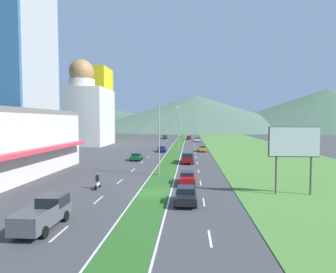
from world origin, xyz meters
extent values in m
plane|color=#424244|center=(0.00, 0.00, 0.00)|extent=(600.00, 600.00, 0.00)
cube|color=#2D6023|center=(0.00, 60.00, 0.03)|extent=(3.20, 240.00, 0.06)
cube|color=#518438|center=(20.60, 60.00, 0.03)|extent=(24.00, 240.00, 0.06)
cube|color=silver|center=(-5.10, -11.56, 0.01)|extent=(0.16, 2.80, 0.01)
cube|color=silver|center=(-5.10, -3.13, 0.01)|extent=(0.16, 2.80, 0.01)
cube|color=silver|center=(-5.10, 5.31, 0.01)|extent=(0.16, 2.80, 0.01)
cube|color=silver|center=(-5.10, 13.75, 0.01)|extent=(0.16, 2.80, 0.01)
cube|color=silver|center=(-5.10, 22.18, 0.01)|extent=(0.16, 2.80, 0.01)
cube|color=silver|center=(-5.10, 30.62, 0.01)|extent=(0.16, 2.80, 0.01)
cube|color=silver|center=(-5.10, 39.05, 0.01)|extent=(0.16, 2.80, 0.01)
cube|color=silver|center=(-5.10, 47.49, 0.01)|extent=(0.16, 2.80, 0.01)
cube|color=silver|center=(-5.10, 55.93, 0.01)|extent=(0.16, 2.80, 0.01)
cube|color=silver|center=(-5.10, 64.36, 0.01)|extent=(0.16, 2.80, 0.01)
cube|color=silver|center=(-5.10, 72.80, 0.01)|extent=(0.16, 2.80, 0.01)
cube|color=silver|center=(-5.10, 81.24, 0.01)|extent=(0.16, 2.80, 0.01)
cube|color=silver|center=(5.10, -11.56, 0.01)|extent=(0.16, 2.80, 0.01)
cube|color=silver|center=(5.10, -3.13, 0.01)|extent=(0.16, 2.80, 0.01)
cube|color=silver|center=(5.10, 5.31, 0.01)|extent=(0.16, 2.80, 0.01)
cube|color=silver|center=(5.10, 13.75, 0.01)|extent=(0.16, 2.80, 0.01)
cube|color=silver|center=(5.10, 22.18, 0.01)|extent=(0.16, 2.80, 0.01)
cube|color=silver|center=(5.10, 30.62, 0.01)|extent=(0.16, 2.80, 0.01)
cube|color=silver|center=(5.10, 39.05, 0.01)|extent=(0.16, 2.80, 0.01)
cube|color=silver|center=(5.10, 47.49, 0.01)|extent=(0.16, 2.80, 0.01)
cube|color=silver|center=(5.10, 55.93, 0.01)|extent=(0.16, 2.80, 0.01)
cube|color=silver|center=(5.10, 64.36, 0.01)|extent=(0.16, 2.80, 0.01)
cube|color=silver|center=(5.10, 72.80, 0.01)|extent=(0.16, 2.80, 0.01)
cube|color=silver|center=(5.10, 81.24, 0.01)|extent=(0.16, 2.80, 0.01)
cube|color=silver|center=(-1.75, 60.00, 0.01)|extent=(0.16, 240.00, 0.01)
cube|color=silver|center=(1.75, 60.00, 0.01)|extent=(0.16, 240.00, 0.01)
cube|color=#D83847|center=(-16.06, 7.44, 3.88)|extent=(2.82, 23.40, 0.62)
cube|color=silver|center=(-30.44, 59.09, 8.85)|extent=(16.66, 16.66, 17.70)
cylinder|color=beige|center=(-30.44, 59.09, 19.24)|extent=(8.09, 8.09, 3.08)
sphere|color=#B27F4C|center=(-30.44, 59.09, 23.09)|extent=(7.70, 7.70, 7.70)
cube|color=yellow|center=(-34.48, 81.57, 14.17)|extent=(12.72, 12.72, 28.35)
cone|color=#47664C|center=(-90.24, 292.99, 11.37)|extent=(202.64, 202.64, 22.73)
cone|color=#516B56|center=(8.32, 225.78, 14.95)|extent=(193.05, 193.05, 29.90)
cone|color=#47664C|center=(119.59, 223.31, 17.28)|extent=(208.92, 208.92, 34.56)
cylinder|color=#99999E|center=(-0.56, 9.92, 4.94)|extent=(0.18, 0.18, 9.89)
cylinder|color=#99999E|center=(0.74, 10.01, 9.74)|extent=(2.61, 0.29, 0.10)
ellipsoid|color=silver|center=(2.04, 10.11, 9.54)|extent=(0.56, 0.28, 0.20)
cylinder|color=#99999E|center=(0.92, 41.52, 4.47)|extent=(0.18, 0.18, 8.94)
cylinder|color=#99999E|center=(-0.42, 41.47, 8.79)|extent=(2.68, 0.22, 0.10)
ellipsoid|color=silver|center=(-1.76, 41.41, 8.59)|extent=(0.56, 0.28, 0.20)
cylinder|color=#99999E|center=(-0.44, 73.13, 5.31)|extent=(0.18, 0.18, 10.61)
cylinder|color=#99999E|center=(0.84, 73.16, 10.46)|extent=(2.58, 0.16, 0.10)
ellipsoid|color=silver|center=(2.13, 73.18, 10.26)|extent=(0.56, 0.28, 0.20)
cylinder|color=#4C4C51|center=(12.71, 0.27, 2.03)|extent=(0.20, 0.20, 4.06)
cylinder|color=#4C4C51|center=(16.22, 0.27, 2.03)|extent=(0.20, 0.20, 4.06)
cube|color=silver|center=(14.47, 0.17, 5.54)|extent=(5.00, 0.16, 2.96)
cube|color=#4C4C51|center=(14.47, 0.29, 5.54)|extent=(5.20, 0.08, 3.16)
cube|color=#0C5128|center=(-6.93, 92.25, 0.65)|extent=(1.76, 4.49, 0.67)
cube|color=black|center=(-6.93, 92.07, 1.25)|extent=(1.52, 1.98, 0.53)
cylinder|color=black|center=(-7.78, 93.64, 0.32)|extent=(0.22, 0.64, 0.64)
cylinder|color=black|center=(-6.08, 93.64, 0.32)|extent=(0.22, 0.64, 0.64)
cylinder|color=black|center=(-7.78, 90.86, 0.32)|extent=(0.22, 0.64, 0.64)
cylinder|color=black|center=(-6.08, 90.86, 0.32)|extent=(0.22, 0.64, 0.64)
cube|color=black|center=(3.41, -3.85, 0.67)|extent=(1.87, 4.10, 0.71)
cube|color=black|center=(3.41, -3.68, 1.30)|extent=(1.61, 1.80, 0.54)
cylinder|color=black|center=(4.31, -5.12, 0.32)|extent=(0.22, 0.64, 0.64)
cylinder|color=black|center=(2.51, -5.12, 0.32)|extent=(0.22, 0.64, 0.64)
cylinder|color=black|center=(4.31, -2.58, 0.32)|extent=(0.22, 0.64, 0.64)
cylinder|color=black|center=(2.51, -2.58, 0.32)|extent=(0.22, 0.64, 0.64)
cube|color=maroon|center=(3.27, 90.04, 0.70)|extent=(1.88, 4.50, 0.75)
cube|color=black|center=(3.27, 90.22, 1.30)|extent=(1.61, 1.98, 0.45)
cylinder|color=black|center=(4.17, 88.64, 0.32)|extent=(0.22, 0.64, 0.64)
cylinder|color=black|center=(2.36, 88.64, 0.32)|extent=(0.22, 0.64, 0.64)
cylinder|color=black|center=(4.17, 91.43, 0.32)|extent=(0.22, 0.64, 0.64)
cylinder|color=black|center=(2.36, 91.43, 0.32)|extent=(0.22, 0.64, 0.64)
cube|color=maroon|center=(3.45, 4.60, 0.69)|extent=(1.78, 4.70, 0.75)
cube|color=black|center=(3.45, 4.79, 1.28)|extent=(1.53, 2.07, 0.42)
cylinder|color=black|center=(4.30, 3.15, 0.32)|extent=(0.22, 0.64, 0.64)
cylinder|color=black|center=(2.59, 3.15, 0.32)|extent=(0.22, 0.64, 0.64)
cylinder|color=black|center=(4.30, 6.06, 0.32)|extent=(0.22, 0.64, 0.64)
cylinder|color=black|center=(2.59, 6.06, 0.32)|extent=(0.22, 0.64, 0.64)
cube|color=navy|center=(-3.22, 40.55, 0.69)|extent=(1.89, 4.05, 0.74)
cube|color=black|center=(-3.22, 40.39, 1.26)|extent=(1.62, 1.78, 0.40)
cylinder|color=black|center=(-4.12, 41.80, 0.32)|extent=(0.22, 0.64, 0.64)
cylinder|color=black|center=(-2.31, 41.80, 0.32)|extent=(0.22, 0.64, 0.64)
cylinder|color=black|center=(-4.12, 39.29, 0.32)|extent=(0.22, 0.64, 0.64)
cylinder|color=black|center=(-2.31, 39.29, 0.32)|extent=(0.22, 0.64, 0.64)
cube|color=#0C5128|center=(-6.65, 25.06, 0.62)|extent=(1.84, 4.21, 0.61)
cube|color=black|center=(-6.65, 24.89, 1.17)|extent=(1.59, 1.85, 0.49)
cylinder|color=black|center=(-7.53, 26.36, 0.32)|extent=(0.22, 0.64, 0.64)
cylinder|color=black|center=(-5.76, 26.36, 0.32)|extent=(0.22, 0.64, 0.64)
cylinder|color=black|center=(-7.53, 23.75, 0.32)|extent=(0.22, 0.64, 0.64)
cylinder|color=black|center=(-5.76, 23.75, 0.32)|extent=(0.22, 0.64, 0.64)
cube|color=#C6842D|center=(6.94, 42.02, 0.66)|extent=(1.81, 4.75, 0.68)
cube|color=black|center=(6.94, 42.21, 1.21)|extent=(1.56, 2.09, 0.41)
cylinder|color=black|center=(7.81, 40.55, 0.32)|extent=(0.22, 0.64, 0.64)
cylinder|color=black|center=(6.07, 40.55, 0.32)|extent=(0.22, 0.64, 0.64)
cylinder|color=black|center=(7.81, 43.49, 0.32)|extent=(0.22, 0.64, 0.64)
cylinder|color=black|center=(6.07, 43.49, 0.32)|extent=(0.22, 0.64, 0.64)
cube|color=silver|center=(6.63, 75.79, 0.66)|extent=(1.88, 4.20, 0.69)
cube|color=black|center=(6.63, 75.96, 1.27)|extent=(1.62, 1.85, 0.53)
cylinder|color=black|center=(7.54, 74.49, 0.32)|extent=(0.22, 0.64, 0.64)
cylinder|color=black|center=(5.73, 74.49, 0.32)|extent=(0.22, 0.64, 0.64)
cylinder|color=black|center=(7.54, 77.09, 0.32)|extent=(0.22, 0.64, 0.64)
cylinder|color=black|center=(5.73, 77.09, 0.32)|extent=(0.22, 0.64, 0.64)
cube|color=maroon|center=(3.32, 22.15, 0.80)|extent=(2.00, 5.40, 0.80)
cube|color=black|center=(3.32, 20.55, 1.60)|extent=(1.84, 2.00, 0.80)
cube|color=maroon|center=(4.26, 23.25, 1.42)|extent=(0.10, 3.20, 0.44)
cube|color=maroon|center=(2.38, 23.25, 1.42)|extent=(0.10, 3.20, 0.44)
cube|color=maroon|center=(3.32, 24.80, 1.42)|extent=(1.84, 0.10, 0.44)
cylinder|color=black|center=(4.28, 20.53, 0.40)|extent=(0.26, 0.80, 0.80)
cylinder|color=black|center=(2.36, 20.53, 0.40)|extent=(0.26, 0.80, 0.80)
cylinder|color=black|center=(4.28, 23.77, 0.40)|extent=(0.26, 0.80, 0.80)
cylinder|color=black|center=(2.36, 23.77, 0.40)|extent=(0.26, 0.80, 0.80)
cube|color=#515459|center=(-6.70, -10.76, 0.80)|extent=(2.00, 5.40, 0.80)
cube|color=black|center=(-6.70, -9.16, 1.60)|extent=(1.84, 2.00, 0.80)
cube|color=#515459|center=(-7.64, -11.86, 1.42)|extent=(0.10, 3.20, 0.44)
cube|color=#515459|center=(-5.76, -11.86, 1.42)|extent=(0.10, 3.20, 0.44)
cube|color=#515459|center=(-6.70, -13.41, 1.42)|extent=(1.84, 0.10, 0.44)
cylinder|color=black|center=(-7.66, -9.14, 0.40)|extent=(0.26, 0.80, 0.80)
cylinder|color=black|center=(-5.74, -9.14, 0.40)|extent=(0.26, 0.80, 0.80)
cylinder|color=black|center=(-7.66, -12.38, 0.40)|extent=(0.26, 0.80, 0.80)
cylinder|color=black|center=(-5.74, -12.38, 0.40)|extent=(0.26, 0.80, 0.80)
cylinder|color=black|center=(-6.65, 2.09, 0.30)|extent=(0.10, 0.60, 0.60)
cylinder|color=black|center=(-6.65, 0.69, 0.30)|extent=(0.12, 0.60, 0.60)
cube|color=silver|center=(-6.65, 1.39, 0.47)|extent=(0.20, 1.12, 0.25)
ellipsoid|color=silver|center=(-6.65, 1.59, 0.83)|extent=(0.24, 0.44, 0.24)
cube|color=black|center=(-6.65, 1.29, 1.20)|extent=(0.36, 0.28, 0.70)
sphere|color=blue|center=(-6.65, 1.34, 1.67)|extent=(0.26, 0.26, 0.26)
camera|label=1|loc=(3.77, -30.18, 7.70)|focal=30.80mm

